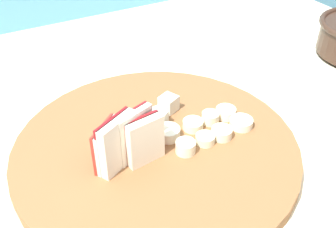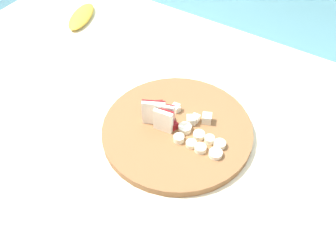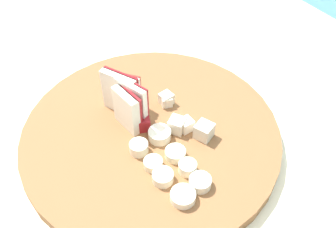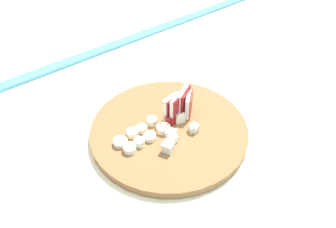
{
  "view_description": "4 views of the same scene",
  "coord_description": "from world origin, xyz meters",
  "px_view_note": "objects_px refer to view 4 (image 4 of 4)",
  "views": [
    {
      "loc": [
        -0.07,
        -0.34,
        1.22
      ],
      "look_at": [
        0.13,
        0.02,
        0.92
      ],
      "focal_mm": 42.45,
      "sensor_mm": 36.0,
      "label": 1
    },
    {
      "loc": [
        0.39,
        -0.52,
        1.57
      ],
      "look_at": [
        0.06,
        0.0,
        0.92
      ],
      "focal_mm": 41.91,
      "sensor_mm": 36.0,
      "label": 2
    },
    {
      "loc": [
        0.38,
        -0.18,
        1.28
      ],
      "look_at": [
        0.11,
        0.0,
        0.95
      ],
      "focal_mm": 40.59,
      "sensor_mm": 36.0,
      "label": 3
    },
    {
      "loc": [
        0.4,
        0.35,
        1.36
      ],
      "look_at": [
        0.07,
        -0.04,
        0.91
      ],
      "focal_mm": 32.24,
      "sensor_mm": 36.0,
      "label": 4
    }
  ],
  "objects_px": {
    "apple_wedge_fan": "(180,105)",
    "cutting_board": "(169,129)",
    "banana_slice_rows": "(142,135)",
    "apple_dice_pile": "(176,130)"
  },
  "relations": [
    {
      "from": "apple_wedge_fan",
      "to": "cutting_board",
      "type": "bearing_deg",
      "value": 15.59
    },
    {
      "from": "apple_wedge_fan",
      "to": "banana_slice_rows",
      "type": "height_order",
      "value": "apple_wedge_fan"
    },
    {
      "from": "apple_wedge_fan",
      "to": "banana_slice_rows",
      "type": "relative_size",
      "value": 0.69
    },
    {
      "from": "cutting_board",
      "to": "apple_dice_pile",
      "type": "height_order",
      "value": "apple_dice_pile"
    },
    {
      "from": "apple_dice_pile",
      "to": "banana_slice_rows",
      "type": "relative_size",
      "value": 0.87
    },
    {
      "from": "apple_dice_pile",
      "to": "banana_slice_rows",
      "type": "height_order",
      "value": "apple_dice_pile"
    },
    {
      "from": "cutting_board",
      "to": "apple_dice_pile",
      "type": "bearing_deg",
      "value": 85.53
    },
    {
      "from": "cutting_board",
      "to": "apple_dice_pile",
      "type": "distance_m",
      "value": 0.03
    },
    {
      "from": "apple_wedge_fan",
      "to": "banana_slice_rows",
      "type": "distance_m",
      "value": 0.11
    },
    {
      "from": "cutting_board",
      "to": "banana_slice_rows",
      "type": "relative_size",
      "value": 2.85
    }
  ]
}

